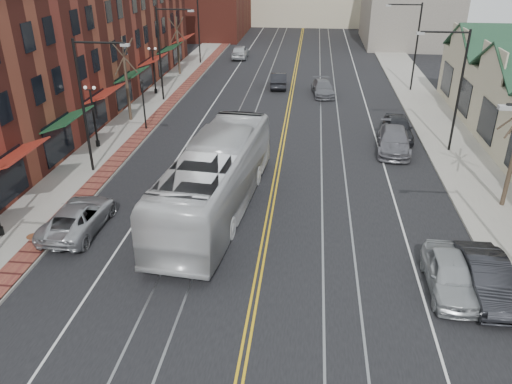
% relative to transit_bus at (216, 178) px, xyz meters
% --- Properties ---
extents(sidewalk_left, '(4.00, 120.00, 0.15)m').
position_rel_transit_bus_xyz_m(sidewalk_left, '(-9.15, 8.12, -1.83)').
color(sidewalk_left, gray).
rests_on(sidewalk_left, ground).
extents(sidewalk_right, '(4.00, 120.00, 0.15)m').
position_rel_transit_bus_xyz_m(sidewalk_right, '(14.85, 8.12, -1.83)').
color(sidewalk_right, gray).
rests_on(sidewalk_right, ground).
extents(building_left, '(10.00, 50.00, 11.00)m').
position_rel_transit_bus_xyz_m(building_left, '(-16.15, 15.12, 3.59)').
color(building_left, maroon).
rests_on(building_left, ground).
extents(backdrop_right, '(12.00, 16.00, 11.00)m').
position_rel_transit_bus_xyz_m(backdrop_right, '(17.85, 53.12, 3.59)').
color(backdrop_right, slate).
rests_on(backdrop_right, ground).
extents(streetlight_l_1, '(3.33, 0.25, 8.00)m').
position_rel_transit_bus_xyz_m(streetlight_l_1, '(-8.20, 4.12, 3.12)').
color(streetlight_l_1, black).
rests_on(streetlight_l_1, sidewalk_left).
extents(streetlight_l_2, '(3.33, 0.25, 8.00)m').
position_rel_transit_bus_xyz_m(streetlight_l_2, '(-8.20, 20.12, 3.12)').
color(streetlight_l_2, black).
rests_on(streetlight_l_2, sidewalk_left).
extents(streetlight_l_3, '(3.33, 0.25, 8.00)m').
position_rel_transit_bus_xyz_m(streetlight_l_3, '(-8.20, 36.12, 3.12)').
color(streetlight_l_3, black).
rests_on(streetlight_l_3, sidewalk_left).
extents(streetlight_r_1, '(3.33, 0.25, 8.00)m').
position_rel_transit_bus_xyz_m(streetlight_r_1, '(13.89, 10.12, 3.12)').
color(streetlight_r_1, black).
rests_on(streetlight_r_1, sidewalk_right).
extents(streetlight_r_2, '(3.33, 0.25, 8.00)m').
position_rel_transit_bus_xyz_m(streetlight_r_2, '(13.89, 26.12, 3.12)').
color(streetlight_r_2, black).
rests_on(streetlight_r_2, sidewalk_right).
extents(lamppost_l_2, '(0.84, 0.28, 4.27)m').
position_rel_transit_bus_xyz_m(lamppost_l_2, '(-9.95, 8.12, 0.29)').
color(lamppost_l_2, black).
rests_on(lamppost_l_2, sidewalk_left).
extents(lamppost_l_3, '(0.84, 0.28, 4.27)m').
position_rel_transit_bus_xyz_m(lamppost_l_3, '(-9.95, 22.12, 0.29)').
color(lamppost_l_3, black).
rests_on(lamppost_l_3, sidewalk_left).
extents(tree_left_near, '(1.78, 1.37, 6.48)m').
position_rel_transit_bus_xyz_m(tree_left_near, '(-9.65, 14.12, 1.60)').
color(tree_left_near, '#382B21').
rests_on(tree_left_near, sidewalk_left).
extents(tree_left_far, '(1.66, 1.28, 6.02)m').
position_rel_transit_bus_xyz_m(tree_left_far, '(-9.65, 30.12, 1.37)').
color(tree_left_far, '#382B21').
rests_on(tree_left_far, sidewalk_left).
extents(manhole_far, '(0.60, 0.60, 0.02)m').
position_rel_transit_bus_xyz_m(manhole_far, '(-8.35, -3.88, -1.75)').
color(manhole_far, '#592D19').
rests_on(manhole_far, sidewalk_left).
extents(traffic_signal, '(0.18, 0.15, 3.80)m').
position_rel_transit_bus_xyz_m(traffic_signal, '(-7.75, 12.12, 0.44)').
color(traffic_signal, black).
rests_on(traffic_signal, sidewalk_left).
extents(transit_bus, '(4.49, 13.95, 3.82)m').
position_rel_transit_bus_xyz_m(transit_bus, '(0.00, 0.00, 0.00)').
color(transit_bus, silver).
rests_on(transit_bus, ground).
extents(parked_suv, '(2.45, 5.19, 1.43)m').
position_rel_transit_bus_xyz_m(parked_suv, '(-6.45, -2.75, -1.19)').
color(parked_suv, '#A7A9AE').
rests_on(parked_suv, ground).
extents(parked_car_a, '(1.86, 4.47, 1.51)m').
position_rel_transit_bus_xyz_m(parked_car_a, '(10.72, -5.71, -1.15)').
color(parked_car_a, '#A7ABAE').
rests_on(parked_car_a, ground).
extents(parked_car_b, '(1.69, 4.69, 1.54)m').
position_rel_transit_bus_xyz_m(parked_car_b, '(12.15, -5.80, -1.14)').
color(parked_car_b, black).
rests_on(parked_car_b, ground).
extents(parked_car_c, '(2.70, 5.54, 1.55)m').
position_rel_transit_bus_xyz_m(parked_car_c, '(10.55, 9.89, -1.13)').
color(parked_car_c, slate).
rests_on(parked_car_c, ground).
extents(parked_car_d, '(2.05, 4.86, 1.64)m').
position_rel_transit_bus_xyz_m(parked_car_d, '(11.17, 12.50, -1.09)').
color(parked_car_d, black).
rests_on(parked_car_d, ground).
extents(distant_car_left, '(1.87, 4.54, 1.46)m').
position_rel_transit_bus_xyz_m(distant_car_left, '(1.43, 26.20, -1.18)').
color(distant_car_left, black).
rests_on(distant_car_left, ground).
extents(distant_car_right, '(2.39, 4.86, 1.36)m').
position_rel_transit_bus_xyz_m(distant_car_right, '(5.84, 23.74, -1.23)').
color(distant_car_right, slate).
rests_on(distant_car_right, ground).
extents(distant_car_far, '(2.02, 4.84, 1.64)m').
position_rel_transit_bus_xyz_m(distant_car_far, '(-4.36, 39.87, -1.09)').
color(distant_car_far, silver).
rests_on(distant_car_far, ground).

